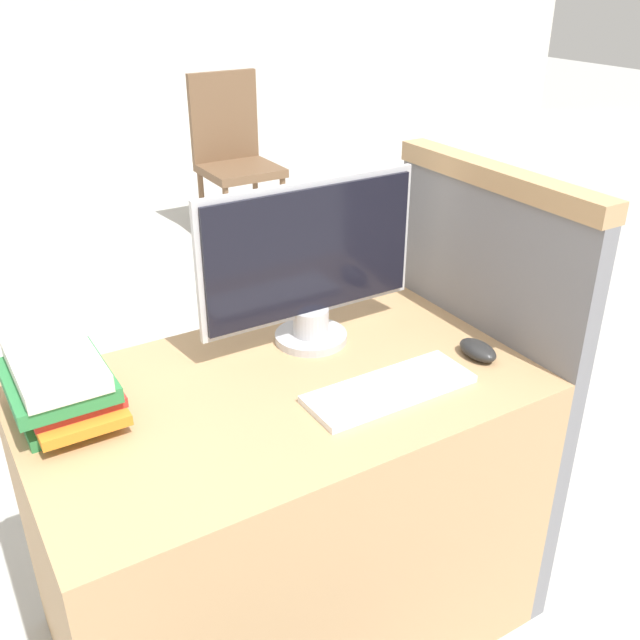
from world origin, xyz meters
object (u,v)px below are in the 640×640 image
object	(u,v)px
mouse	(478,350)
keyboard	(390,389)
monitor	(310,263)
far_chair	(233,150)
book_stack	(61,386)

from	to	relation	value
mouse	keyboard	bearing A→B (deg)	-176.84
monitor	far_chair	size ratio (longest dim) A/B	0.57
keyboard	mouse	world-z (taller)	mouse
far_chair	monitor	bearing A→B (deg)	-63.99
keyboard	mouse	distance (m)	0.27
keyboard	far_chair	size ratio (longest dim) A/B	0.39
keyboard	book_stack	bearing A→B (deg)	156.14
mouse	far_chair	xyz separation A→B (m)	(0.72, 2.95, -0.22)
monitor	keyboard	bearing A→B (deg)	-84.74
monitor	mouse	world-z (taller)	monitor
mouse	book_stack	bearing A→B (deg)	163.67
book_stack	far_chair	bearing A→B (deg)	58.79
book_stack	far_chair	world-z (taller)	far_chair
monitor	far_chair	xyz separation A→B (m)	(1.02, 2.67, -0.41)
monitor	mouse	bearing A→B (deg)	-43.42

